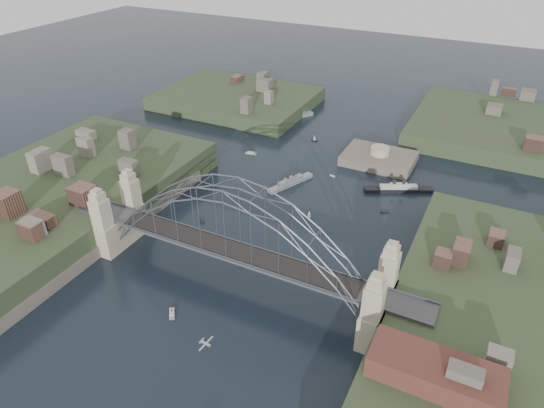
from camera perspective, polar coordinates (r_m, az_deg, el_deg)
The scene contains 20 objects.
ground at distance 107.85m, azimuth -4.36°, elevation -9.07°, with size 500.00×500.00×0.00m, color black.
bridge at distance 100.20m, azimuth -4.65°, elevation -3.75°, with size 84.00×13.80×24.60m.
shore_west at distance 140.18m, azimuth -25.02°, elevation -0.68°, with size 50.50×90.00×12.00m.
shore_east at distance 98.16m, azimuth 27.36°, elevation -17.19°, with size 50.50×90.00×12.00m.
headland_nw at distance 203.64m, azimuth -4.16°, elevation 11.77°, with size 60.00×45.00×9.00m, color #303E23.
headland_ne at distance 192.02m, azimuth 26.85°, elevation 7.12°, with size 70.00×55.00×9.50m, color #303E23.
fort_island at distance 159.04m, azimuth 12.43°, elevation 4.69°, with size 22.00×16.00×9.40m.
wharf_shed at distance 81.74m, azimuth 18.71°, elevation -18.30°, with size 20.00×8.00×4.00m, color #592D26.
naval_cruiser_near at distance 142.38m, azimuth 2.20°, elevation 2.57°, with size 8.37×15.83×4.88m.
naval_cruiser_far at distance 188.94m, azimuth 2.43°, elevation 10.32°, with size 12.07×15.85×5.95m.
ocean_liner at distance 143.62m, azimuth 14.68°, elevation 1.72°, with size 18.66×11.12×4.79m.
aeroplane at distance 84.81m, azimuth -7.93°, elevation -15.96°, with size 1.95×3.63×0.53m.
small_boat_a at distance 127.42m, azimuth -8.28°, elevation -1.99°, with size 2.20×2.09×0.45m.
small_boat_b at distance 127.52m, azimuth 4.41°, elevation -1.24°, with size 1.40×1.85×2.38m.
small_boat_c at distance 102.00m, azimuth -11.74°, elevation -12.52°, with size 2.76×3.24×1.43m.
small_boat_d at distance 133.19m, azimuth 13.20°, elevation -0.92°, with size 2.24×1.75×0.45m.
small_boat_e at distance 160.77m, azimuth -2.50°, elevation 6.01°, with size 3.92×1.76×1.43m.
small_boat_f at distance 148.09m, azimuth 7.15°, elevation 3.30°, with size 1.80×0.96×0.45m.
small_boat_h at distance 170.57m, azimuth 5.03°, elevation 7.73°, with size 2.23×1.02×2.38m.
small_boat_i at distance 109.49m, azimuth 14.81°, elevation -9.43°, with size 2.49×1.25×0.45m.
Camera 1 is at (43.68, -68.70, 70.74)m, focal length 31.86 mm.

